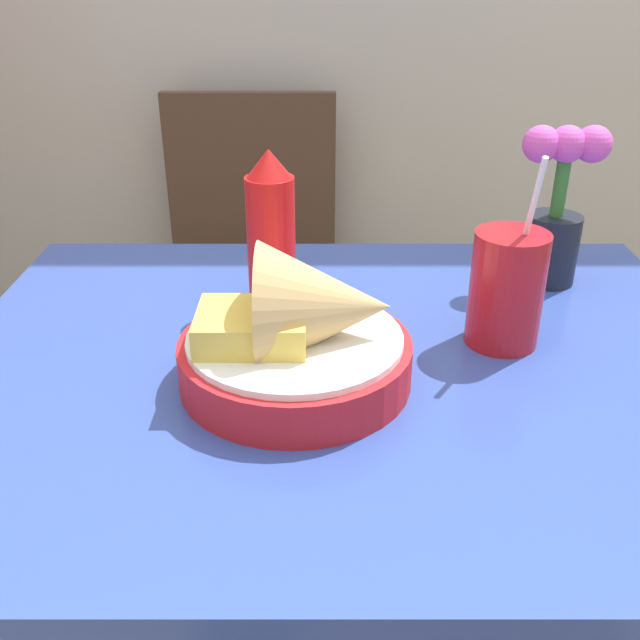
# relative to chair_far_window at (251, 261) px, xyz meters

# --- Properties ---
(dining_table) EXTENTS (0.98, 0.77, 0.76)m
(dining_table) POSITION_rel_chair_far_window_xyz_m (0.19, -0.82, 0.09)
(dining_table) COLOR #334C9E
(dining_table) RESTS_ON ground_plane
(chair_far_window) EXTENTS (0.40, 0.40, 0.92)m
(chair_far_window) POSITION_rel_chair_far_window_xyz_m (0.00, 0.00, 0.00)
(chair_far_window) COLOR #473323
(chair_far_window) RESTS_ON ground_plane
(food_basket) EXTENTS (0.27, 0.27, 0.17)m
(food_basket) POSITION_rel_chair_far_window_xyz_m (0.15, -0.88, 0.27)
(food_basket) COLOR red
(food_basket) RESTS_ON dining_table
(ketchup_bottle) EXTENTS (0.07, 0.07, 0.22)m
(ketchup_bottle) POSITION_rel_chair_far_window_xyz_m (0.10, -0.68, 0.32)
(ketchup_bottle) COLOR red
(ketchup_bottle) RESTS_ON dining_table
(drink_cup) EXTENTS (0.09, 0.09, 0.25)m
(drink_cup) POSITION_rel_chair_far_window_xyz_m (0.39, -0.78, 0.28)
(drink_cup) COLOR red
(drink_cup) RESTS_ON dining_table
(flower_vase) EXTENTS (0.12, 0.08, 0.23)m
(flower_vase) POSITION_rel_chair_far_window_xyz_m (0.51, -0.59, 0.32)
(flower_vase) COLOR black
(flower_vase) RESTS_ON dining_table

